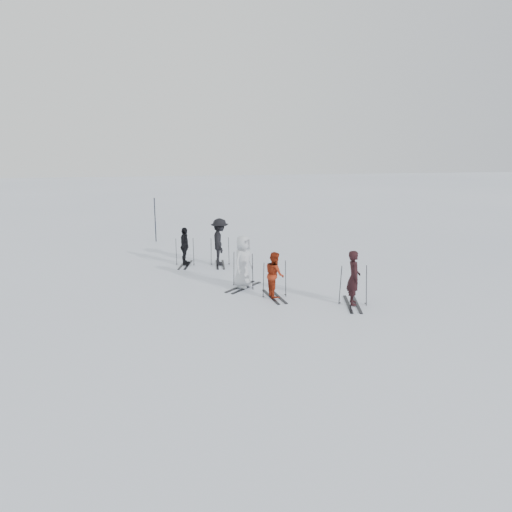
{
  "coord_description": "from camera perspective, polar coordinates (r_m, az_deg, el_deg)",
  "views": [
    {
      "loc": [
        -3.27,
        -16.48,
        5.1
      ],
      "look_at": [
        0.0,
        1.0,
        1.0
      ],
      "focal_mm": 35.0,
      "sensor_mm": 36.0,
      "label": 1
    }
  ],
  "objects": [
    {
      "name": "skis_grey",
      "position": [
        17.68,
        -1.48,
        -1.57
      ],
      "size": [
        1.97,
        1.94,
        1.32
      ],
      "primitive_type": null,
      "rotation": [
        0.0,
        0.0,
        0.81
      ],
      "color": "black",
      "rests_on": "ground"
    },
    {
      "name": "skier_near_dark",
      "position": [
        16.07,
        11.1,
        -2.54
      ],
      "size": [
        0.55,
        0.71,
        1.74
      ],
      "primitive_type": "imported",
      "rotation": [
        0.0,
        0.0,
        1.34
      ],
      "color": "black",
      "rests_on": "ground"
    },
    {
      "name": "skier_uphill_far",
      "position": [
        20.9,
        -4.16,
        1.57
      ],
      "size": [
        0.83,
        1.32,
        1.95
      ],
      "primitive_type": "imported",
      "rotation": [
        0.0,
        0.0,
        1.49
      ],
      "color": "black",
      "rests_on": "ground"
    },
    {
      "name": "skis_red",
      "position": [
        16.63,
        2.14,
        -2.62
      ],
      "size": [
        1.81,
        1.08,
        1.26
      ],
      "primitive_type": null,
      "rotation": [
        0.0,
        0.0,
        1.67
      ],
      "color": "black",
      "rests_on": "ground"
    },
    {
      "name": "skis_uphill_far",
      "position": [
        20.98,
        -4.14,
        0.58
      ],
      "size": [
        1.72,
        1.01,
        1.21
      ],
      "primitive_type": null,
      "rotation": [
        0.0,
        0.0,
        1.49
      ],
      "color": "black",
      "rests_on": "ground"
    },
    {
      "name": "skis_uphill_left",
      "position": [
        21.1,
        -8.13,
        0.53
      ],
      "size": [
        1.8,
        1.23,
        1.19
      ],
      "primitive_type": null,
      "rotation": [
        0.0,
        0.0,
        1.33
      ],
      "color": "black",
      "rests_on": "ground"
    },
    {
      "name": "skier_red",
      "position": [
        16.6,
        2.15,
        -2.2
      ],
      "size": [
        0.64,
        0.79,
        1.51
      ],
      "primitive_type": "imported",
      "rotation": [
        0.0,
        0.0,
        1.67
      ],
      "color": "maroon",
      "rests_on": "ground"
    },
    {
      "name": "skier_uphill_left",
      "position": [
        21.06,
        -8.15,
        1.04
      ],
      "size": [
        0.6,
        0.99,
        1.58
      ],
      "primitive_type": "imported",
      "rotation": [
        0.0,
        0.0,
        1.33
      ],
      "color": "black",
      "rests_on": "ground"
    },
    {
      "name": "ground",
      "position": [
        17.56,
        0.6,
        -3.9
      ],
      "size": [
        120.0,
        120.0,
        0.0
      ],
      "primitive_type": "plane",
      "color": "silver",
      "rests_on": "ground"
    },
    {
      "name": "skier_grey",
      "position": [
        17.62,
        -1.49,
        -0.72
      ],
      "size": [
        1.05,
        1.06,
        1.86
      ],
      "primitive_type": "imported",
      "rotation": [
        0.0,
        0.0,
        0.81
      ],
      "color": "silver",
      "rests_on": "ground"
    },
    {
      "name": "skis_near_dark",
      "position": [
        16.12,
        11.07,
        -3.22
      ],
      "size": [
        2.01,
        1.37,
        1.34
      ],
      "primitive_type": null,
      "rotation": [
        0.0,
        0.0,
        1.34
      ],
      "color": "black",
      "rests_on": "ground"
    },
    {
      "name": "piste_marker",
      "position": [
        26.35,
        -11.45,
        4.07
      ],
      "size": [
        0.07,
        0.07,
        2.27
      ],
      "primitive_type": "cylinder",
      "rotation": [
        0.0,
        0.0,
        0.4
      ],
      "color": "black",
      "rests_on": "ground"
    }
  ]
}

